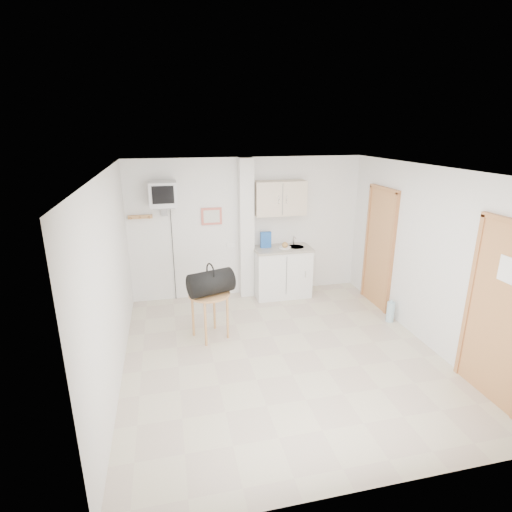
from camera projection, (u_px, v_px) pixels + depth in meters
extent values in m
plane|color=beige|center=(281.00, 354.00, 5.50)|extent=(4.50, 4.50, 0.00)
cube|color=white|center=(248.00, 228.00, 7.21)|extent=(4.20, 0.04, 2.50)
cube|color=white|center=(368.00, 366.00, 3.03)|extent=(4.20, 0.04, 2.50)
cube|color=white|center=(111.00, 282.00, 4.67)|extent=(0.04, 4.50, 2.50)
cube|color=white|center=(428.00, 258.00, 5.56)|extent=(0.04, 4.50, 2.50)
cube|color=white|center=(286.00, 170.00, 4.74)|extent=(4.20, 4.50, 0.04)
cube|color=white|center=(246.00, 230.00, 7.09)|extent=(0.25, 0.22, 2.50)
cube|color=#C85F51|center=(212.00, 216.00, 6.98)|extent=(0.36, 0.03, 0.30)
cube|color=silver|center=(212.00, 216.00, 6.96)|extent=(0.28, 0.01, 0.22)
cube|color=#A57044|center=(140.00, 217.00, 6.70)|extent=(0.40, 0.05, 0.06)
cube|color=white|center=(231.00, 245.00, 7.22)|extent=(0.15, 0.02, 0.08)
cylinder|color=#A57044|center=(131.00, 219.00, 6.61)|extent=(0.02, 0.08, 0.02)
cylinder|color=#A57044|center=(140.00, 218.00, 6.64)|extent=(0.02, 0.08, 0.02)
cylinder|color=#A57044|center=(149.00, 218.00, 6.68)|extent=(0.02, 0.08, 0.02)
cube|color=olive|center=(379.00, 249.00, 6.79)|extent=(0.04, 0.75, 2.00)
cube|color=brown|center=(379.00, 249.00, 6.79)|extent=(0.06, 0.87, 2.06)
cube|color=olive|center=(499.00, 316.00, 4.38)|extent=(0.04, 0.82, 2.02)
cube|color=brown|center=(499.00, 316.00, 4.38)|extent=(0.06, 0.94, 2.08)
cube|color=white|center=(507.00, 269.00, 4.21)|extent=(0.01, 0.20, 0.28)
cube|color=white|center=(282.00, 273.00, 7.32)|extent=(1.00, 0.55, 0.88)
cube|color=gray|center=(282.00, 249.00, 7.18)|extent=(1.03, 0.58, 0.04)
cylinder|color=#B7B7BA|center=(296.00, 248.00, 7.24)|extent=(0.30, 0.30, 0.05)
cylinder|color=#B7B7BA|center=(293.00, 240.00, 7.33)|extent=(0.02, 0.02, 0.16)
cylinder|color=#B7B7BA|center=(295.00, 237.00, 7.26)|extent=(0.02, 0.13, 0.02)
cube|color=beige|center=(280.00, 198.00, 7.01)|extent=(0.90, 0.32, 0.60)
cube|color=#1E51A3|center=(266.00, 240.00, 7.14)|extent=(0.19, 0.07, 0.29)
cylinder|color=white|center=(285.00, 247.00, 7.16)|extent=(0.22, 0.22, 0.01)
sphere|color=tan|center=(285.00, 245.00, 7.15)|extent=(0.11, 0.11, 0.11)
cube|color=slate|center=(164.00, 207.00, 6.60)|extent=(0.36, 0.32, 0.02)
cube|color=slate|center=(164.00, 210.00, 6.75)|extent=(0.10, 0.06, 0.20)
cube|color=silver|center=(163.00, 194.00, 6.47)|extent=(0.44, 0.42, 0.40)
cube|color=black|center=(163.00, 195.00, 6.27)|extent=(0.34, 0.02, 0.28)
cylinder|color=black|center=(173.00, 254.00, 7.02)|extent=(0.01, 0.01, 1.73)
cylinder|color=#A57044|center=(209.00, 294.00, 5.75)|extent=(0.60, 0.60, 0.03)
cylinder|color=#A57044|center=(228.00, 317.00, 5.83)|extent=(0.04, 0.04, 0.68)
cylinder|color=#A57044|center=(214.00, 308.00, 6.11)|extent=(0.04, 0.04, 0.68)
cylinder|color=#A57044|center=(193.00, 315.00, 5.90)|extent=(0.04, 0.04, 0.68)
cylinder|color=#A57044|center=(206.00, 324.00, 5.61)|extent=(0.04, 0.04, 0.68)
cylinder|color=black|center=(211.00, 283.00, 5.66)|extent=(0.70, 0.53, 0.35)
torus|color=black|center=(210.00, 272.00, 5.61)|extent=(0.10, 0.25, 0.26)
cylinder|color=#9FC3D1|center=(390.00, 312.00, 6.39)|extent=(0.12, 0.12, 0.33)
cylinder|color=#9FC3D1|center=(392.00, 301.00, 6.33)|extent=(0.04, 0.04, 0.04)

